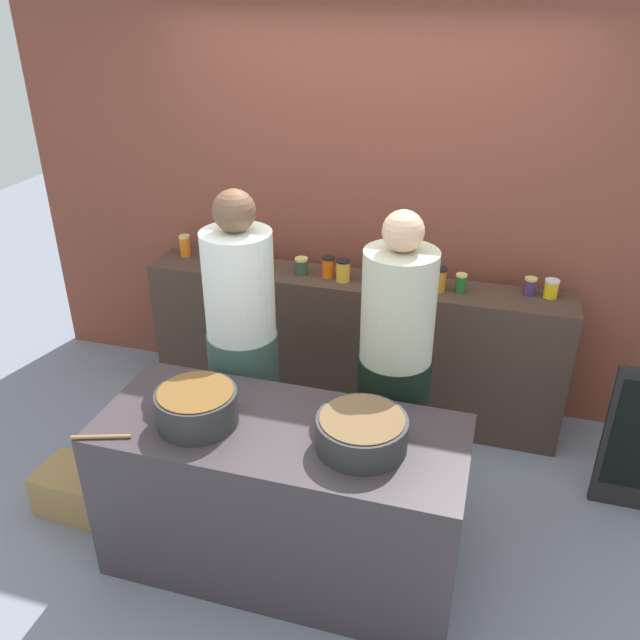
{
  "coord_description": "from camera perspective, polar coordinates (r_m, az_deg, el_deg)",
  "views": [
    {
      "loc": [
        0.84,
        -2.55,
        2.62
      ],
      "look_at": [
        0.0,
        0.35,
        1.05
      ],
      "focal_mm": 36.65,
      "sensor_mm": 36.0,
      "label": 1
    }
  ],
  "objects": [
    {
      "name": "preserve_jar_5",
      "position": [
        4.1,
        0.72,
        4.66
      ],
      "size": [
        0.08,
        0.08,
        0.13
      ],
      "color": "#E55C10",
      "rests_on": "display_shelf"
    },
    {
      "name": "cook_with_tongs",
      "position": [
        3.61,
        -6.71,
        -3.38
      ],
      "size": [
        0.38,
        0.38,
        1.73
      ],
      "color": "#3D5950",
      "rests_on": "ground"
    },
    {
      "name": "preserve_jar_4",
      "position": [
        4.15,
        -1.63,
        4.74
      ],
      "size": [
        0.08,
        0.08,
        0.11
      ],
      "color": "#2B4E37",
      "rests_on": "display_shelf"
    },
    {
      "name": "cooking_pot_center",
      "position": [
        2.85,
        3.66,
        -9.77
      ],
      "size": [
        0.4,
        0.4,
        0.15
      ],
      "color": "#2D2D2D",
      "rests_on": "prep_table"
    },
    {
      "name": "preserve_jar_7",
      "position": [
        4.06,
        4.28,
        4.33
      ],
      "size": [
        0.07,
        0.07,
        0.13
      ],
      "color": "maroon",
      "rests_on": "display_shelf"
    },
    {
      "name": "cooking_pot_left",
      "position": [
        3.03,
        -10.7,
        -7.48
      ],
      "size": [
        0.37,
        0.37,
        0.17
      ],
      "color": "#2D2D2D",
      "rests_on": "prep_table"
    },
    {
      "name": "preserve_jar_12",
      "position": [
        4.06,
        17.87,
        2.82
      ],
      "size": [
        0.07,
        0.07,
        0.11
      ],
      "color": "#442B5A",
      "rests_on": "display_shelf"
    },
    {
      "name": "preserve_jar_13",
      "position": [
        4.07,
        19.54,
        2.61
      ],
      "size": [
        0.08,
        0.08,
        0.11
      ],
      "color": "yellow",
      "rests_on": "display_shelf"
    },
    {
      "name": "preserve_jar_2",
      "position": [
        4.3,
        -7.85,
        5.56
      ],
      "size": [
        0.08,
        0.08,
        0.14
      ],
      "color": "#581B46",
      "rests_on": "display_shelf"
    },
    {
      "name": "preserve_jar_10",
      "position": [
        3.98,
        10.33,
        3.54
      ],
      "size": [
        0.09,
        0.09,
        0.15
      ],
      "color": "orange",
      "rests_on": "display_shelf"
    },
    {
      "name": "ground",
      "position": [
        3.76,
        -1.56,
        -16.82
      ],
      "size": [
        12.0,
        12.0,
        0.0
      ],
      "primitive_type": "plane",
      "color": "gray"
    },
    {
      "name": "preserve_jar_8",
      "position": [
        4.02,
        5.71,
        3.99
      ],
      "size": [
        0.09,
        0.09,
        0.13
      ],
      "color": "#A72E11",
      "rests_on": "display_shelf"
    },
    {
      "name": "preserve_jar_6",
      "position": [
        4.04,
        2.03,
        4.35
      ],
      "size": [
        0.09,
        0.09,
        0.14
      ],
      "color": "gold",
      "rests_on": "display_shelf"
    },
    {
      "name": "wooden_spoon",
      "position": [
        3.08,
        -18.58,
        -9.65
      ],
      "size": [
        0.25,
        0.1,
        0.02
      ],
      "primitive_type": "cylinder",
      "rotation": [
        1.57,
        0.0,
        1.89
      ],
      "color": "#9E703D",
      "rests_on": "prep_table"
    },
    {
      "name": "cook_in_cap",
      "position": [
        3.4,
        6.45,
        -5.66
      ],
      "size": [
        0.38,
        0.38,
        1.71
      ],
      "color": "black",
      "rests_on": "ground"
    },
    {
      "name": "preserve_jar_9",
      "position": [
        4.07,
        9.02,
        3.87
      ],
      "size": [
        0.07,
        0.07,
        0.1
      ],
      "color": "olive",
      "rests_on": "display_shelf"
    },
    {
      "name": "preserve_jar_0",
      "position": [
        4.52,
        -11.7,
        6.38
      ],
      "size": [
        0.07,
        0.07,
        0.14
      ],
      "color": "orange",
      "rests_on": "display_shelf"
    },
    {
      "name": "storefront_wall",
      "position": [
        4.24,
        4.25,
        12.08
      ],
      "size": [
        4.8,
        0.12,
        3.0
      ],
      "primitive_type": "cube",
      "color": "brown",
      "rests_on": "ground"
    },
    {
      "name": "prep_table",
      "position": [
        3.27,
        -3.31,
        -15.14
      ],
      "size": [
        1.7,
        0.7,
        0.83
      ],
      "primitive_type": "cube",
      "color": "#393136",
      "rests_on": "ground"
    },
    {
      "name": "display_shelf",
      "position": [
        4.32,
        2.79,
        -2.27
      ],
      "size": [
        2.7,
        0.36,
        0.96
      ],
      "primitive_type": "cube",
      "color": "#433027",
      "rests_on": "ground"
    },
    {
      "name": "bread_crate",
      "position": [
        3.96,
        -20.47,
        -13.65
      ],
      "size": [
        0.41,
        0.32,
        0.25
      ],
      "primitive_type": "cube",
      "rotation": [
        0.0,
        0.0,
        -0.05
      ],
      "color": "#9B7745",
      "rests_on": "ground"
    },
    {
      "name": "preserve_jar_1",
      "position": [
        4.42,
        -9.63,
        5.86
      ],
      "size": [
        0.07,
        0.07,
        0.11
      ],
      "color": "#B63C13",
      "rests_on": "display_shelf"
    },
    {
      "name": "preserve_jar_3",
      "position": [
        4.23,
        -6.15,
        5.2
      ],
      "size": [
        0.09,
        0.09,
        0.13
      ],
      "color": "#365C32",
      "rests_on": "display_shelf"
    },
    {
      "name": "preserve_jar_11",
      "position": [
        3.98,
        12.2,
        3.16
      ],
      "size": [
        0.07,
        0.07,
        0.12
      ],
      "color": "#225A24",
      "rests_on": "display_shelf"
    }
  ]
}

